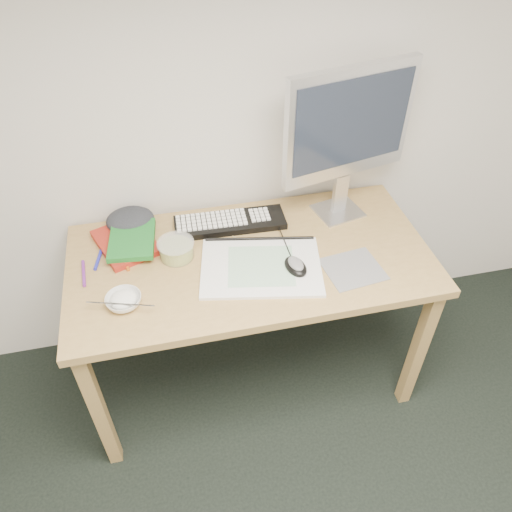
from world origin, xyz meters
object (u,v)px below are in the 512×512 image
Objects in this scene: sketchpad at (261,267)px; rice_bowl at (124,301)px; desk at (251,272)px; keyboard at (230,223)px; monitor at (349,128)px.

sketchpad is 0.51m from rice_bowl.
desk is 3.11× the size of sketchpad.
sketchpad is at bearing -74.86° from keyboard.
rice_bowl is at bearing -160.42° from sketchpad.
rice_bowl is (-0.91, -0.35, -0.38)m from monitor.
monitor reaches higher than desk.
monitor is at bearing 0.70° from keyboard.
desk is at bearing -167.57° from monitor.
sketchpad is (0.02, -0.07, 0.09)m from desk.
rice_bowl reaches higher than desk.
desk is at bearing 119.31° from sketchpad.
monitor is (0.47, -0.01, 0.38)m from keyboard.
keyboard is 0.57m from rice_bowl.
rice_bowl is (-0.51, -0.08, 0.01)m from sketchpad.
keyboard is at bearing 101.32° from desk.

